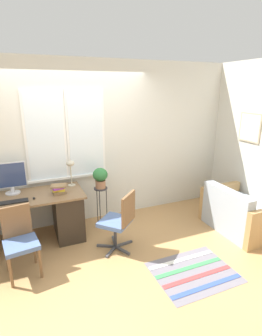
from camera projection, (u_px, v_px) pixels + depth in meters
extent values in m
plane|color=tan|center=(89.00, 243.00, 3.96)|extent=(14.00, 14.00, 0.00)
cube|color=silver|center=(73.00, 145.00, 4.27)|extent=(9.00, 0.06, 2.70)
cube|color=white|center=(46.00, 137.00, 4.03)|extent=(0.62, 0.02, 1.43)
cube|color=white|center=(46.00, 137.00, 4.02)|extent=(0.55, 0.01, 1.36)
cube|color=white|center=(86.00, 134.00, 4.27)|extent=(0.62, 0.02, 1.43)
cube|color=white|center=(86.00, 134.00, 4.26)|extent=(0.55, 0.01, 1.36)
cube|color=white|center=(69.00, 177.00, 4.36)|extent=(1.30, 0.11, 0.04)
cube|color=silver|center=(246.00, 141.00, 4.65)|extent=(0.06, 9.00, 2.70)
cube|color=tan|center=(250.00, 128.00, 4.49)|extent=(0.02, 0.45, 0.50)
cube|color=silver|center=(250.00, 128.00, 4.49)|extent=(0.01, 0.40, 0.45)
cube|color=brown|center=(18.00, 199.00, 3.73)|extent=(1.84, 0.72, 0.03)
cube|color=#33281E|center=(68.00, 214.00, 4.09)|extent=(0.40, 0.64, 0.72)
cylinder|color=silver|center=(13.00, 193.00, 3.87)|extent=(0.21, 0.21, 0.02)
cylinder|color=silver|center=(13.00, 189.00, 3.86)|extent=(0.05, 0.05, 0.09)
cube|color=silver|center=(11.00, 175.00, 3.80)|extent=(0.42, 0.02, 0.38)
cube|color=navy|center=(11.00, 175.00, 3.79)|extent=(0.40, 0.01, 0.35)
cube|color=black|center=(13.00, 202.00, 3.56)|extent=(0.40, 0.12, 0.02)
ellipsoid|color=black|center=(34.00, 198.00, 3.66)|extent=(0.03, 0.06, 0.03)
cylinder|color=#BCB299|center=(72.00, 185.00, 4.19)|extent=(0.12, 0.12, 0.01)
cylinder|color=#BCB299|center=(71.00, 175.00, 4.14)|extent=(0.02, 0.02, 0.33)
ellipsoid|color=#BCB299|center=(70.00, 163.00, 4.08)|extent=(0.13, 0.13, 0.08)
cube|color=olive|center=(59.00, 192.00, 3.85)|extent=(0.19, 0.14, 0.04)
cube|color=yellow|center=(59.00, 190.00, 3.84)|extent=(0.19, 0.13, 0.04)
cube|color=purple|center=(58.00, 188.00, 3.83)|extent=(0.18, 0.17, 0.03)
cube|color=olive|center=(59.00, 186.00, 3.84)|extent=(0.24, 0.20, 0.02)
cylinder|color=brown|center=(11.00, 272.00, 3.02)|extent=(0.04, 0.04, 0.42)
cylinder|color=brown|center=(40.00, 263.00, 3.18)|extent=(0.04, 0.04, 0.42)
cylinder|color=brown|center=(7.00, 257.00, 3.29)|extent=(0.04, 0.04, 0.42)
cylinder|color=brown|center=(34.00, 249.00, 3.45)|extent=(0.04, 0.04, 0.42)
cube|color=#4C6699|center=(21.00, 245.00, 3.17)|extent=(0.44, 0.42, 0.06)
cube|color=brown|center=(16.00, 221.00, 3.27)|extent=(0.35, 0.08, 0.41)
cube|color=#47474C|center=(111.00, 252.00, 3.72)|extent=(0.23, 0.22, 0.03)
cube|color=#47474C|center=(122.00, 250.00, 3.75)|extent=(0.15, 0.27, 0.03)
cube|color=#47474C|center=(124.00, 244.00, 3.91)|extent=(0.28, 0.07, 0.03)
cube|color=#47474C|center=(114.00, 241.00, 3.97)|extent=(0.09, 0.28, 0.03)
cube|color=#47474C|center=(106.00, 246.00, 3.85)|extent=(0.26, 0.17, 0.03)
cylinder|color=#333338|center=(115.00, 235.00, 3.78)|extent=(0.04, 0.04, 0.36)
cube|color=#4C6699|center=(115.00, 222.00, 3.72)|extent=(0.57, 0.57, 0.06)
cube|color=brown|center=(128.00, 209.00, 3.57)|extent=(0.30, 0.29, 0.43)
cube|color=#9EA8B2|center=(241.00, 217.00, 4.31)|extent=(0.81, 0.95, 0.43)
cube|color=#9EA8B2|center=(227.00, 199.00, 4.08)|extent=(0.16, 0.95, 0.31)
cube|color=#A87F4C|center=(219.00, 200.00, 4.74)|extent=(0.81, 0.09, 0.60)
cylinder|color=#333338|center=(101.00, 188.00, 4.28)|extent=(0.22, 0.22, 0.02)
cylinder|color=#333338|center=(107.00, 206.00, 4.42)|extent=(0.01, 0.01, 0.66)
cylinder|color=#333338|center=(97.00, 206.00, 4.43)|extent=(0.01, 0.01, 0.66)
cylinder|color=#333338|center=(100.00, 210.00, 4.29)|extent=(0.01, 0.01, 0.66)
cylinder|color=#9E6B4C|center=(101.00, 184.00, 4.26)|extent=(0.17, 0.17, 0.13)
ellipsoid|color=#2D7038|center=(100.00, 175.00, 4.21)|extent=(0.24, 0.24, 0.22)
cube|color=slate|center=(194.00, 272.00, 3.33)|extent=(1.01, 0.81, 0.01)
cube|color=#334C99|center=(207.00, 286.00, 3.09)|extent=(0.99, 0.06, 0.00)
cube|color=#C63838|center=(198.00, 276.00, 3.24)|extent=(0.99, 0.06, 0.00)
cube|color=#388E4C|center=(189.00, 268.00, 3.40)|extent=(0.99, 0.06, 0.00)
cube|color=white|center=(182.00, 260.00, 3.56)|extent=(0.99, 0.06, 0.00)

